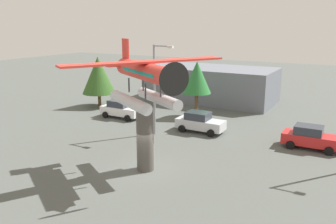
% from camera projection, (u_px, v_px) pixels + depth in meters
% --- Properties ---
extents(ground_plane, '(140.00, 140.00, 0.00)m').
position_uv_depth(ground_plane, '(146.00, 169.00, 23.21)').
color(ground_plane, '#515651').
extents(display_pedestal, '(1.10, 1.10, 4.28)m').
position_uv_depth(display_pedestal, '(145.00, 138.00, 22.69)').
color(display_pedestal, '#4C4742').
rests_on(display_pedestal, ground).
extents(floatplane_monument, '(7.02, 9.46, 4.00)m').
position_uv_depth(floatplane_monument, '(145.00, 79.00, 21.65)').
color(floatplane_monument, silver).
rests_on(floatplane_monument, display_pedestal).
extents(car_near_white, '(4.20, 2.02, 1.76)m').
position_uv_depth(car_near_white, '(121.00, 109.00, 35.74)').
color(car_near_white, white).
rests_on(car_near_white, ground).
extents(car_mid_silver, '(4.20, 2.02, 1.76)m').
position_uv_depth(car_mid_silver, '(200.00, 122.00, 31.05)').
color(car_mid_silver, silver).
rests_on(car_mid_silver, ground).
extents(car_far_red, '(4.20, 2.02, 1.76)m').
position_uv_depth(car_far_red, '(311.00, 137.00, 26.90)').
color(car_far_red, red).
rests_on(car_far_red, ground).
extents(streetlight_primary, '(1.84, 0.28, 7.59)m').
position_uv_depth(streetlight_primary, '(156.00, 83.00, 29.42)').
color(streetlight_primary, gray).
rests_on(streetlight_primary, ground).
extents(storefront_building, '(15.19, 7.65, 4.07)m').
position_uv_depth(storefront_building, '(211.00, 84.00, 43.52)').
color(storefront_building, slate).
rests_on(storefront_building, ground).
extents(tree_west, '(3.71, 3.71, 5.66)m').
position_uv_depth(tree_west, '(98.00, 75.00, 39.93)').
color(tree_west, brown).
rests_on(tree_west, ground).
extents(tree_east, '(2.88, 2.88, 5.63)m').
position_uv_depth(tree_east, '(197.00, 78.00, 35.38)').
color(tree_east, brown).
rests_on(tree_east, ground).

